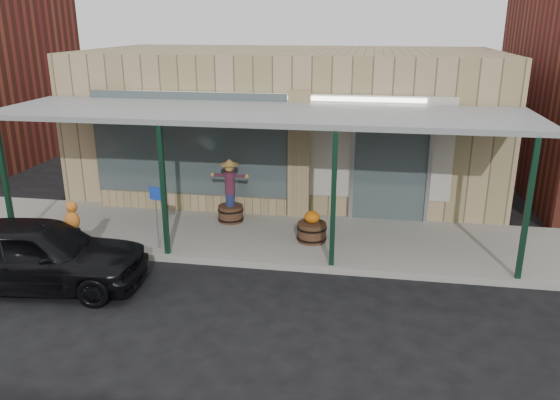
% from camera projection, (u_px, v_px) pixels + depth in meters
% --- Properties ---
extents(ground, '(120.00, 120.00, 0.00)m').
position_uv_depth(ground, '(221.00, 315.00, 9.75)').
color(ground, black).
rests_on(ground, ground).
extents(sidewalk, '(40.00, 3.20, 0.15)m').
position_uv_depth(sidewalk, '(261.00, 237.00, 13.10)').
color(sidewalk, gray).
rests_on(sidewalk, ground).
extents(storefront, '(12.00, 6.25, 4.20)m').
position_uv_depth(storefront, '(290.00, 121.00, 16.74)').
color(storefront, tan).
rests_on(storefront, ground).
extents(awning, '(12.00, 3.00, 3.04)m').
position_uv_depth(awning, '(259.00, 115.00, 12.14)').
color(awning, slate).
rests_on(awning, ground).
extents(block_buildings_near, '(61.00, 8.00, 8.00)m').
position_uv_depth(block_buildings_near, '(359.00, 63.00, 16.87)').
color(block_buildings_near, maroon).
rests_on(block_buildings_near, ground).
extents(barrel_scarecrow, '(0.99, 0.68, 1.62)m').
position_uv_depth(barrel_scarecrow, '(230.00, 201.00, 13.75)').
color(barrel_scarecrow, '#533321').
rests_on(barrel_scarecrow, sidewalk).
extents(barrel_pumpkin, '(0.80, 0.80, 0.78)m').
position_uv_depth(barrel_pumpkin, '(312.00, 230.00, 12.59)').
color(barrel_pumpkin, '#533321').
rests_on(barrel_pumpkin, sidewalk).
extents(handicap_sign, '(0.29, 0.09, 1.43)m').
position_uv_depth(handicap_sign, '(156.00, 209.00, 11.99)').
color(handicap_sign, gray).
rests_on(handicap_sign, sidewalk).
extents(parked_sedan, '(4.31, 2.11, 1.55)m').
position_uv_depth(parked_sedan, '(38.00, 254.00, 10.59)').
color(parked_sedan, black).
rests_on(parked_sedan, ground).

